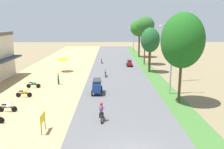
# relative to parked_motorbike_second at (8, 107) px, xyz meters

# --- Properties ---
(parked_motorbike_second) EXTENTS (1.80, 0.54, 0.94)m
(parked_motorbike_second) POSITION_rel_parked_motorbike_second_xyz_m (0.00, 0.00, 0.00)
(parked_motorbike_second) COLOR black
(parked_motorbike_second) RESTS_ON dirt_shoulder
(parked_motorbike_third) EXTENTS (1.80, 0.54, 0.94)m
(parked_motorbike_third) POSITION_rel_parked_motorbike_second_xyz_m (-0.06, 4.38, 0.00)
(parked_motorbike_third) COLOR black
(parked_motorbike_third) RESTS_ON dirt_shoulder
(parked_motorbike_fourth) EXTENTS (1.80, 0.54, 0.94)m
(parked_motorbike_fourth) POSITION_rel_parked_motorbike_second_xyz_m (-0.20, 8.16, 0.00)
(parked_motorbike_fourth) COLOR black
(parked_motorbike_fourth) RESTS_ON dirt_shoulder
(street_signboard) EXTENTS (0.06, 1.30, 1.50)m
(street_signboard) POSITION_rel_parked_motorbike_second_xyz_m (4.42, -4.11, 0.55)
(street_signboard) COLOR #262628
(street_signboard) RESTS_ON dirt_shoulder
(vendor_umbrella) EXTENTS (2.20, 2.20, 2.52)m
(vendor_umbrella) POSITION_rel_parked_motorbike_second_xyz_m (1.57, 18.38, 1.75)
(vendor_umbrella) COLOR #99999E
(vendor_umbrella) RESTS_ON dirt_shoulder
(pedestrian_on_shoulder) EXTENTS (0.42, 0.42, 1.62)m
(pedestrian_on_shoulder) POSITION_rel_parked_motorbike_second_xyz_m (2.60, 9.86, 0.41)
(pedestrian_on_shoulder) COLOR #33333D
(pedestrian_on_shoulder) RESTS_ON dirt_shoulder
(median_tree_nearest) EXTENTS (4.26, 4.26, 9.16)m
(median_tree_nearest) POSITION_rel_parked_motorbike_second_xyz_m (16.63, 2.36, 5.92)
(median_tree_nearest) COLOR #4C351E
(median_tree_nearest) RESTS_ON median_strip
(median_tree_second) EXTENTS (3.11, 3.11, 7.39)m
(median_tree_second) POSITION_rel_parked_motorbike_second_xyz_m (16.20, 17.90, 4.82)
(median_tree_second) COLOR #4C351E
(median_tree_second) RESTS_ON median_strip
(median_tree_third) EXTENTS (3.50, 3.50, 9.36)m
(median_tree_third) POSITION_rel_parked_motorbike_second_xyz_m (16.45, 25.29, 7.21)
(median_tree_third) COLOR #4C351E
(median_tree_third) RESTS_ON median_strip
(median_tree_fourth) EXTENTS (4.38, 4.38, 9.02)m
(median_tree_fourth) POSITION_rel_parked_motorbike_second_xyz_m (16.68, 35.73, 6.44)
(median_tree_fourth) COLOR #4C351E
(median_tree_fourth) RESTS_ON median_strip
(streetlamp_near) EXTENTS (3.16, 0.20, 8.04)m
(streetlamp_near) POSITION_rel_parked_motorbike_second_xyz_m (16.50, 5.47, 4.12)
(streetlamp_near) COLOR gray
(streetlamp_near) RESTS_ON median_strip
(streetlamp_mid) EXTENTS (3.16, 0.20, 7.06)m
(streetlamp_mid) POSITION_rel_parked_motorbike_second_xyz_m (16.50, 46.42, 3.62)
(streetlamp_mid) COLOR gray
(streetlamp_mid) RESTS_ON median_strip
(utility_pole_near) EXTENTS (1.80, 0.20, 8.29)m
(utility_pole_near) POSITION_rel_parked_motorbike_second_xyz_m (19.49, 11.72, 3.78)
(utility_pole_near) COLOR brown
(utility_pole_near) RESTS_ON ground
(car_van_blue) EXTENTS (1.19, 2.41, 1.67)m
(car_van_blue) POSITION_rel_parked_motorbike_second_xyz_m (8.00, 5.66, 0.47)
(car_van_blue) COLOR navy
(car_van_blue) RESTS_ON road_strip
(car_hatchback_red) EXTENTS (1.04, 2.00, 1.23)m
(car_hatchback_red) POSITION_rel_parked_motorbike_second_xyz_m (13.28, 23.10, 0.19)
(car_hatchback_red) COLOR red
(car_hatchback_red) RESTS_ON road_strip
(motorbike_ahead_second) EXTENTS (0.54, 1.80, 1.66)m
(motorbike_ahead_second) POSITION_rel_parked_motorbike_second_xyz_m (8.76, -2.06, 0.30)
(motorbike_ahead_second) COLOR black
(motorbike_ahead_second) RESTS_ON road_strip
(motorbike_ahead_third) EXTENTS (0.54, 1.80, 0.94)m
(motorbike_ahead_third) POSITION_rel_parked_motorbike_second_xyz_m (8.84, 14.66, 0.02)
(motorbike_ahead_third) COLOR black
(motorbike_ahead_third) RESTS_ON road_strip
(motorbike_ahead_fourth) EXTENTS (0.54, 1.80, 0.94)m
(motorbike_ahead_fourth) POSITION_rel_parked_motorbike_second_xyz_m (7.85, 26.98, 0.02)
(motorbike_ahead_fourth) COLOR black
(motorbike_ahead_fourth) RESTS_ON road_strip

